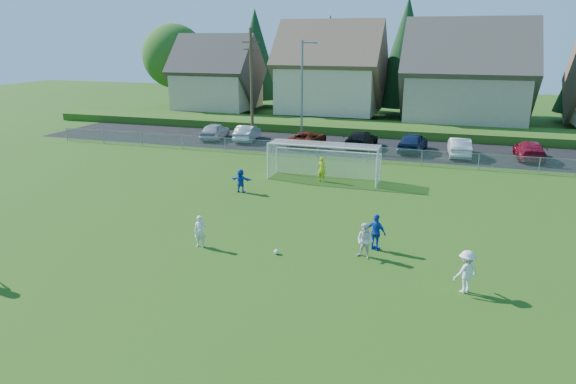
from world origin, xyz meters
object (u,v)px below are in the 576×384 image
Objects in this scene: car_a at (215,131)px; soccer_ball at (276,252)px; car_c at (307,139)px; car_e at (413,142)px; player_white_b at (365,241)px; car_f at (459,147)px; car_d at (361,139)px; soccer_goal at (325,156)px; car_g at (529,150)px; goalkeeper at (322,169)px; player_blue_b at (241,181)px; car_b at (247,133)px; player_white_c at (466,272)px; player_blue_a at (376,232)px; player_white_a at (200,231)px.

soccer_ball is at bearing 114.81° from car_a.
car_c is 1.02× the size of car_e.
car_f is at bearing 98.52° from player_white_b.
car_f reaches higher than car_d.
car_a is 0.88× the size of car_d.
car_g is at bearing 37.66° from soccer_goal.
player_white_b is 23.46m from car_d.
soccer_ball is at bearing 60.33° from car_g.
player_blue_b is at bearing 59.61° from goalkeeper.
soccer_ball is 0.05× the size of car_f.
car_b is 14.91m from soccer_goal.
player_blue_b reaches higher than car_b.
goalkeeper is 0.33× the size of car_d.
car_g is at bearing -136.79° from player_blue_b.
soccer_goal is (13.26, -10.87, 0.87)m from car_a.
soccer_ball is 0.03× the size of soccer_goal.
goalkeeper reaches higher than car_c.
player_white_b is 0.33× the size of car_e.
goalkeeper is 0.35× the size of car_e.
player_white_b is 24.56m from car_g.
soccer_goal is (-8.66, -10.18, 0.87)m from car_f.
car_g is at bearing 173.52° from car_a.
car_a reaches higher than car_f.
car_b is 0.60× the size of soccer_goal.
player_blue_b is 19.51m from car_f.
goalkeeper is at bearing 94.82° from soccer_ball.
car_a is at bearing 1.93° from car_c.
player_white_b is 0.31× the size of car_d.
player_white_c is (7.86, -1.16, 0.72)m from soccer_ball.
car_c is 0.97× the size of car_d.
soccer_ball is 23.64m from car_c.
player_white_c is 4.82m from player_blue_a.
player_blue_b is (-5.18, 8.34, 0.62)m from soccer_ball.
car_e is 3.76m from car_f.
player_white_a is 25.84m from car_f.
soccer_ball is at bearing 108.26° from car_b.
soccer_goal reaches higher than player_blue_b.
player_white_a is at bearing -176.26° from soccer_ball.
car_f is 13.39m from soccer_goal.
car_d is (4.75, 15.54, -0.00)m from player_blue_b.
player_white_c is (4.10, -1.96, 0.04)m from player_white_b.
car_a is 27.16m from car_g.
goalkeeper is 0.36× the size of car_f.
player_white_b is 23.97m from car_c.
player_white_a is at bearing -153.59° from player_white_b.
car_b is at bearing 114.82° from soccer_ball.
player_white_a is 0.93× the size of player_white_b.
car_b is 0.97× the size of car_f.
car_d is at bearing 87.07° from soccer_goal.
car_f is at bearing 51.84° from player_white_a.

